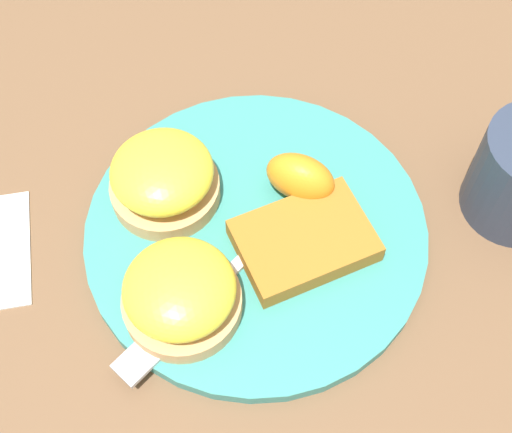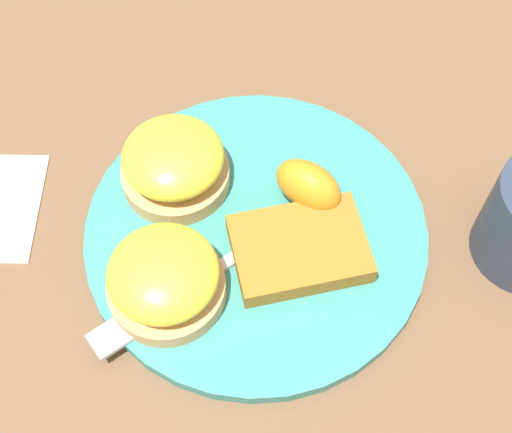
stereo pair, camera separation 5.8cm
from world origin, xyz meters
name	(u,v)px [view 2 (the right image)]	position (x,y,z in m)	size (l,w,h in m)	color
ground_plane	(256,237)	(0.00, 0.00, 0.00)	(1.10, 1.10, 0.00)	brown
plate	(256,233)	(0.00, 0.00, 0.01)	(0.29, 0.29, 0.01)	teal
sandwich_benedict_left	(174,164)	(-0.08, 0.03, 0.04)	(0.09, 0.09, 0.05)	tan
sandwich_benedict_right	(164,279)	(-0.06, -0.07, 0.04)	(0.09, 0.09, 0.05)	tan
hashbrown_patty	(299,249)	(0.04, -0.02, 0.02)	(0.11, 0.08, 0.02)	#A36721
orange_wedge	(308,186)	(0.04, 0.04, 0.04)	(0.06, 0.04, 0.04)	orange
fork	(196,283)	(-0.04, -0.06, 0.02)	(0.16, 0.18, 0.00)	silver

